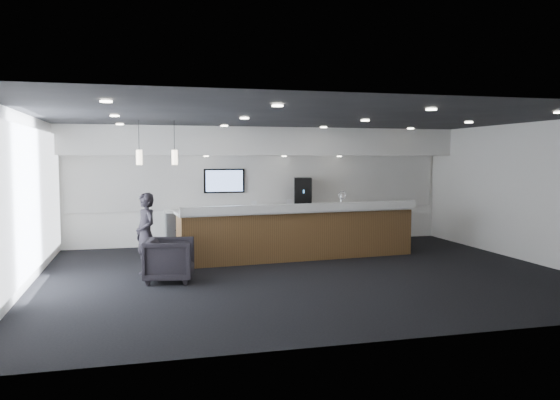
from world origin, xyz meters
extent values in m
plane|color=black|center=(0.00, 0.00, 0.00)|extent=(10.00, 10.00, 0.00)
cube|color=black|center=(0.00, 0.00, 3.00)|extent=(10.00, 8.00, 0.02)
cube|color=white|center=(0.00, 4.00, 1.50)|extent=(10.00, 0.02, 3.00)
cube|color=white|center=(-5.00, 0.00, 1.50)|extent=(0.02, 8.00, 3.00)
cube|color=white|center=(5.00, 0.00, 1.50)|extent=(0.02, 8.00, 3.00)
cube|color=silver|center=(0.00, 3.55, 2.65)|extent=(10.00, 0.90, 0.70)
cube|color=silver|center=(0.00, 3.97, 1.60)|extent=(9.80, 0.06, 1.40)
cube|color=#AFBCD2|center=(-4.96, 0.00, 1.50)|extent=(0.04, 7.36, 2.55)
cube|color=gray|center=(0.00, 3.64, 0.45)|extent=(5.00, 0.60, 0.90)
cube|color=white|center=(0.00, 3.64, 0.93)|extent=(5.06, 0.66, 0.05)
cylinder|color=white|center=(-2.00, 3.32, 0.50)|extent=(0.60, 0.02, 0.02)
cylinder|color=white|center=(-1.00, 3.32, 0.50)|extent=(0.60, 0.02, 0.02)
cylinder|color=white|center=(0.00, 3.32, 0.50)|extent=(0.60, 0.02, 0.02)
cylinder|color=white|center=(1.00, 3.32, 0.50)|extent=(0.60, 0.02, 0.02)
cylinder|color=white|center=(2.00, 3.32, 0.50)|extent=(0.60, 0.02, 0.02)
cube|color=black|center=(-1.00, 3.91, 1.65)|extent=(1.05, 0.07, 0.62)
cube|color=blue|center=(-1.00, 3.87, 1.65)|extent=(0.95, 0.01, 0.54)
cylinder|color=#F9E5C2|center=(-2.40, 0.80, 2.25)|extent=(0.12, 0.12, 0.30)
cylinder|color=#F9E5C2|center=(-3.10, 0.80, 2.25)|extent=(0.12, 0.12, 0.30)
cube|color=brown|center=(0.31, 1.55, 0.53)|extent=(5.35, 1.18, 1.05)
cube|color=white|center=(0.31, 1.55, 1.08)|extent=(5.44, 1.27, 0.06)
cube|color=white|center=(0.34, 1.14, 1.17)|extent=(5.38, 0.57, 0.18)
cylinder|color=white|center=(1.38, 1.74, 1.25)|extent=(0.04, 0.04, 0.28)
torus|color=white|center=(1.38, 1.68, 1.39)|extent=(0.19, 0.05, 0.19)
cube|color=black|center=(1.02, 3.63, 1.34)|extent=(0.55, 0.59, 0.78)
cube|color=white|center=(1.02, 3.36, 0.96)|extent=(0.28, 0.12, 0.02)
cube|color=silver|center=(-0.29, 3.55, 1.05)|extent=(0.14, 0.04, 0.19)
cube|color=silver|center=(0.64, 3.55, 1.06)|extent=(0.16, 0.02, 0.22)
imported|color=black|center=(-2.60, -0.03, 0.39)|extent=(1.00, 0.98, 0.79)
imported|color=black|center=(-3.01, 0.60, 0.79)|extent=(0.57, 0.68, 1.58)
imported|color=white|center=(1.36, 3.50, 1.00)|extent=(0.10, 0.10, 0.09)
imported|color=white|center=(1.22, 3.50, 1.00)|extent=(0.14, 0.14, 0.09)
imported|color=white|center=(1.08, 3.50, 1.00)|extent=(0.12, 0.12, 0.09)
imported|color=white|center=(0.94, 3.50, 1.00)|extent=(0.13, 0.13, 0.09)
imported|color=white|center=(0.80, 3.50, 1.00)|extent=(0.14, 0.14, 0.09)
imported|color=white|center=(0.66, 3.50, 1.00)|extent=(0.11, 0.11, 0.09)
imported|color=white|center=(0.52, 3.50, 1.00)|extent=(0.14, 0.14, 0.09)
camera|label=1|loc=(-3.09, -10.00, 2.24)|focal=35.00mm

